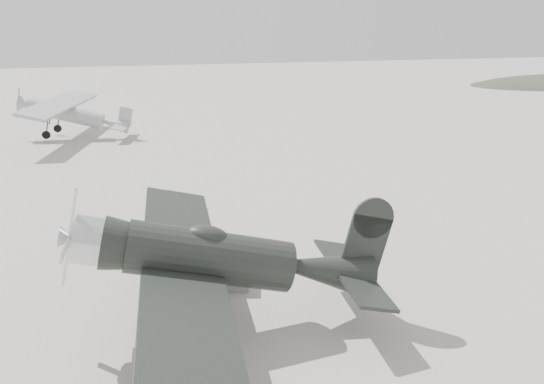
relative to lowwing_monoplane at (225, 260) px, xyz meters
The scene contains 4 objects.
ground 5.29m from the lowwing_monoplane, 73.47° to the left, with size 160.00×160.00×0.00m, color #A2998F.
lowwing_monoplane is the anchor object (origin of this frame).
highwing_monoplane 27.31m from the lowwing_monoplane, 104.14° to the left, with size 7.94×11.10×3.13m.
equipment_block 2.89m from the lowwing_monoplane, 80.57° to the left, with size 1.40×0.87×0.70m, color #64635D.
Camera 1 is at (-3.31, -17.52, 8.30)m, focal length 35.00 mm.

